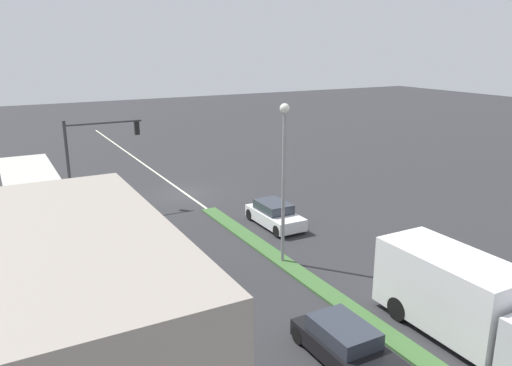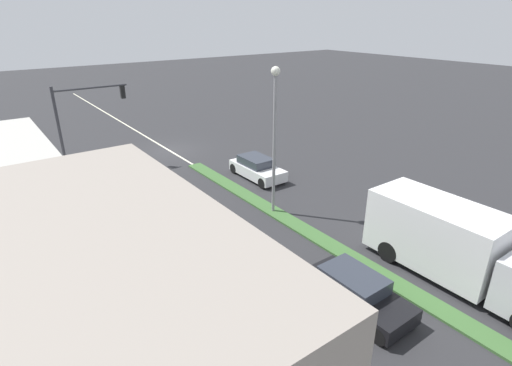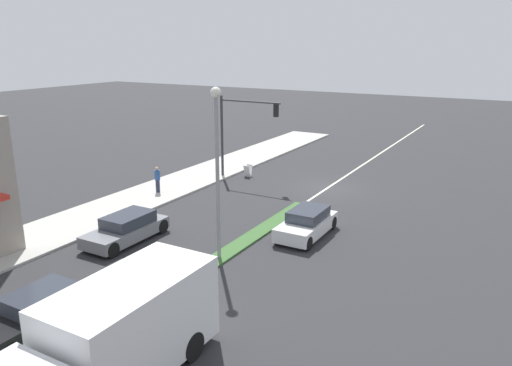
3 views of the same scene
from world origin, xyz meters
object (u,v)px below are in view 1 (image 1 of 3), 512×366
warning_aframe_sign (96,201)px  street_lamp (284,164)px  delivery_truck (470,302)px  suv_grey (185,276)px  suv_black (346,344)px  pedestrian (64,233)px  van_white (275,215)px  traffic_signal_main (92,149)px

warning_aframe_sign → street_lamp: bearing=115.3°
street_lamp → delivery_truck: size_ratio=0.98×
street_lamp → suv_grey: street_lamp is taller
warning_aframe_sign → suv_black: 20.55m
delivery_truck → street_lamp: bearing=-75.6°
delivery_truck → pedestrian: bearing=-53.5°
pedestrian → van_white: size_ratio=0.41×
delivery_truck → suv_grey: delivery_truck is taller
delivery_truck → suv_grey: (7.20, -8.13, -0.83)m
traffic_signal_main → suv_grey: bearing=95.2°
pedestrian → warning_aframe_sign: pedestrian is taller
pedestrian → suv_black: (-6.60, 13.79, -0.37)m
suv_black → suv_grey: size_ratio=0.93×
street_lamp → suv_grey: bearing=4.9°
van_white → street_lamp: bearing=63.6°
pedestrian → suv_black: size_ratio=0.41×
warning_aframe_sign → delivery_truck: bearing=111.1°
suv_black → van_white: bearing=-110.3°
traffic_signal_main → van_white: bearing=138.4°
suv_black → suv_grey: suv_grey is taller
delivery_truck → van_white: (0.00, -12.99, -0.82)m
delivery_truck → suv_black: (4.40, -1.08, -0.86)m
street_lamp → pedestrian: bearing=-35.7°
warning_aframe_sign → traffic_signal_main: bearing=82.2°
street_lamp → van_white: size_ratio=1.85×
suv_black → van_white: 12.70m
traffic_signal_main → street_lamp: street_lamp is taller
warning_aframe_sign → van_white: (-8.20, 8.28, 0.22)m
traffic_signal_main → warning_aframe_sign: traffic_signal_main is taller
traffic_signal_main → suv_grey: 12.72m
traffic_signal_main → van_white: (-8.32, 7.38, -3.25)m
street_lamp → van_white: (-2.20, -4.43, -4.13)m
traffic_signal_main → street_lamp: (-6.12, 11.82, 0.88)m
street_lamp → suv_black: size_ratio=1.83×
warning_aframe_sign → suv_black: suv_black is taller
street_lamp → warning_aframe_sign: size_ratio=8.80×
traffic_signal_main → suv_grey: size_ratio=1.30×
traffic_signal_main → suv_grey: (-1.12, 12.25, -3.27)m
street_lamp → warning_aframe_sign: street_lamp is taller
traffic_signal_main → van_white: traffic_signal_main is taller
delivery_truck → van_white: delivery_truck is taller
street_lamp → suv_black: (2.20, 7.48, -4.17)m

